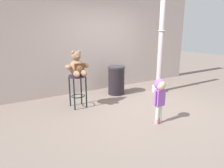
{
  "coord_description": "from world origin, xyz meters",
  "views": [
    {
      "loc": [
        -2.87,
        -3.22,
        1.72
      ],
      "look_at": [
        -0.74,
        0.25,
        0.65
      ],
      "focal_mm": 32.08,
      "sensor_mm": 36.0,
      "label": 1
    }
  ],
  "objects_px": {
    "teddy_bear": "(77,67)",
    "trash_bin": "(116,80)",
    "bar_stool_with_teddy": "(78,85)",
    "lamppost": "(160,50)",
    "child_walking": "(160,92)"
  },
  "relations": [
    {
      "from": "teddy_bear",
      "to": "trash_bin",
      "type": "xyz_separation_m",
      "value": [
        1.3,
        0.42,
        -0.56
      ]
    },
    {
      "from": "bar_stool_with_teddy",
      "to": "teddy_bear",
      "type": "xyz_separation_m",
      "value": [
        0.0,
        -0.03,
        0.42
      ]
    },
    {
      "from": "bar_stool_with_teddy",
      "to": "lamppost",
      "type": "xyz_separation_m",
      "value": [
        2.47,
        -0.08,
        0.66
      ]
    },
    {
      "from": "child_walking",
      "to": "lamppost",
      "type": "height_order",
      "value": "lamppost"
    },
    {
      "from": "trash_bin",
      "to": "lamppost",
      "type": "height_order",
      "value": "lamppost"
    },
    {
      "from": "teddy_bear",
      "to": "lamppost",
      "type": "distance_m",
      "value": 2.48
    },
    {
      "from": "teddy_bear",
      "to": "child_walking",
      "type": "relative_size",
      "value": 0.63
    },
    {
      "from": "bar_stool_with_teddy",
      "to": "child_walking",
      "type": "relative_size",
      "value": 0.87
    },
    {
      "from": "bar_stool_with_teddy",
      "to": "child_walking",
      "type": "distance_m",
      "value": 1.89
    },
    {
      "from": "child_walking",
      "to": "lamppost",
      "type": "distance_m",
      "value": 2.22
    },
    {
      "from": "bar_stool_with_teddy",
      "to": "teddy_bear",
      "type": "bearing_deg",
      "value": -90.0
    },
    {
      "from": "bar_stool_with_teddy",
      "to": "child_walking",
      "type": "bearing_deg",
      "value": -58.81
    },
    {
      "from": "bar_stool_with_teddy",
      "to": "child_walking",
      "type": "xyz_separation_m",
      "value": [
        0.98,
        -1.62,
        0.1
      ]
    },
    {
      "from": "bar_stool_with_teddy",
      "to": "trash_bin",
      "type": "height_order",
      "value": "trash_bin"
    },
    {
      "from": "teddy_bear",
      "to": "trash_bin",
      "type": "height_order",
      "value": "teddy_bear"
    }
  ]
}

